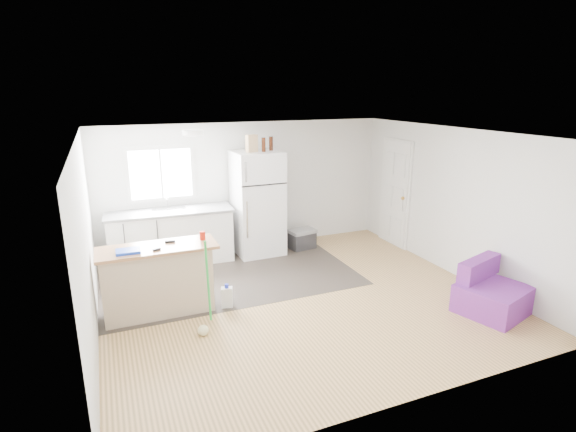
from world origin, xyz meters
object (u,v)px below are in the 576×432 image
at_px(cleaner_jug, 227,297).
at_px(bottle_left, 264,145).
at_px(refrigerator, 258,203).
at_px(red_cup, 203,236).
at_px(purple_seat, 490,294).
at_px(cooler, 302,239).
at_px(blue_tray, 128,251).
at_px(mop, 205,316).
at_px(cardboard_box, 252,143).
at_px(bottle_right, 271,143).
at_px(kitchen_cabinets, 171,236).
at_px(peninsula, 158,280).

bearing_deg(cleaner_jug, bottle_left, 72.88).
relative_size(refrigerator, cleaner_jug, 5.47).
distance_m(refrigerator, cleaner_jug, 2.39).
height_order(refrigerator, red_cup, refrigerator).
height_order(purple_seat, red_cup, red_cup).
xyz_separation_m(cooler, blue_tray, (-3.22, -1.71, 0.78)).
height_order(purple_seat, mop, mop).
xyz_separation_m(cooler, cleaner_jug, (-1.98, -1.82, -0.04)).
bearing_deg(mop, purple_seat, 2.26).
xyz_separation_m(cleaner_jug, cardboard_box, (1.02, 1.88, 1.91)).
bearing_deg(purple_seat, red_cup, 136.83).
height_order(cleaner_jug, bottle_right, bottle_right).
bearing_deg(bottle_left, refrigerator, 133.69).
height_order(refrigerator, bottle_right, bottle_right).
height_order(kitchen_cabinets, cooler, kitchen_cabinets).
xyz_separation_m(peninsula, bottle_left, (2.13, 1.64, 1.55)).
xyz_separation_m(refrigerator, red_cup, (-1.38, -1.69, 0.06)).
height_order(blue_tray, cardboard_box, cardboard_box).
distance_m(mop, bottle_left, 3.45).
xyz_separation_m(mop, red_cup, (0.19, 0.83, 0.79)).
height_order(mop, blue_tray, mop).
xyz_separation_m(purple_seat, mop, (-3.77, 0.93, -0.02)).
xyz_separation_m(bottle_left, bottle_right, (0.18, 0.11, 0.00)).
bearing_deg(bottle_right, mop, -126.22).
distance_m(peninsula, red_cup, 0.84).
relative_size(refrigerator, cardboard_box, 6.37).
xyz_separation_m(cardboard_box, bottle_right, (0.39, 0.07, -0.02)).
bearing_deg(refrigerator, kitchen_cabinets, 175.72).
relative_size(peninsula, cooler, 2.86).
bearing_deg(bottle_left, cardboard_box, 169.40).
bearing_deg(cleaner_jug, purple_seat, -7.74).
distance_m(peninsula, cooler, 3.32).
bearing_deg(peninsula, cleaner_jug, -12.48).
height_order(kitchen_cabinets, cardboard_box, cardboard_box).
bearing_deg(bottle_left, peninsula, -142.41).
height_order(red_cup, blue_tray, red_cup).
distance_m(cleaner_jug, blue_tray, 1.49).
bearing_deg(blue_tray, purple_seat, -19.54).
bearing_deg(mop, bottle_left, 71.43).
distance_m(refrigerator, cooler, 1.15).
bearing_deg(red_cup, refrigerator, 50.73).
bearing_deg(cleaner_jug, cooler, 59.17).
distance_m(kitchen_cabinets, peninsula, 1.88).
relative_size(mop, cardboard_box, 4.18).
height_order(refrigerator, blue_tray, refrigerator).
distance_m(cooler, bottle_left, 1.99).
xyz_separation_m(cardboard_box, bottle_left, (0.21, -0.04, -0.02)).
distance_m(refrigerator, cardboard_box, 1.11).
bearing_deg(peninsula, red_cup, 4.46).
relative_size(cleaner_jug, bottle_right, 1.40).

